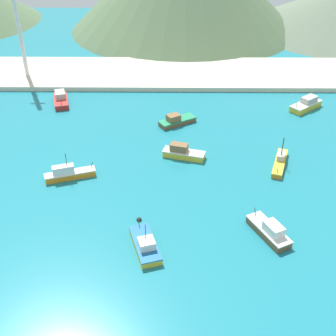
# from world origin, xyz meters

# --- Properties ---
(ground) EXTENTS (260.00, 280.00, 0.50)m
(ground) POSITION_xyz_m (0.00, 30.00, -0.25)
(ground) COLOR teal
(fishing_boat_0) EXTENTS (5.58, 9.07, 5.16)m
(fishing_boat_0) POSITION_xyz_m (-1.51, 27.37, 0.84)
(fishing_boat_0) COLOR gold
(fishing_boat_0) RESTS_ON ground
(fishing_boat_2) EXTENTS (6.33, 8.79, 2.82)m
(fishing_boat_2) POSITION_xyz_m (17.75, 30.52, 1.01)
(fishing_boat_2) COLOR brown
(fishing_boat_2) RESTS_ON ground
(fishing_boat_3) EXTENTS (9.44, 4.76, 5.40)m
(fishing_boat_3) POSITION_xyz_m (-16.74, 46.05, 1.05)
(fishing_boat_3) COLOR orange
(fishing_boat_3) RESTS_ON ground
(fishing_boat_4) EXTENTS (8.76, 8.03, 3.06)m
(fishing_boat_4) POSITION_xyz_m (34.62, 75.88, 1.07)
(fishing_boat_4) COLOR gold
(fishing_boat_4) RESTS_ON ground
(fishing_boat_7) EXTENTS (8.81, 6.96, 2.47)m
(fishing_boat_7) POSITION_xyz_m (3.44, 67.72, 0.85)
(fishing_boat_7) COLOR brown
(fishing_boat_7) RESTS_ON ground
(fishing_boat_13) EXTENTS (5.23, 8.77, 2.72)m
(fishing_boat_13) POSITION_xyz_m (-24.88, 78.28, 1.01)
(fishing_boat_13) COLOR red
(fishing_boat_13) RESTS_ON ground
(fishing_boat_14) EXTENTS (4.94, 9.83, 5.93)m
(fishing_boat_14) POSITION_xyz_m (23.41, 50.82, 0.74)
(fishing_boat_14) COLOR orange
(fishing_boat_14) RESTS_ON ground
(fishing_boat_15) EXTENTS (8.71, 4.74, 2.84)m
(fishing_boat_15) POSITION_xyz_m (4.58, 53.65, 1.05)
(fishing_boat_15) COLOR gold
(fishing_boat_15) RESTS_ON ground
(buoy_0) EXTENTS (0.84, 0.84, 0.84)m
(buoy_0) POSITION_xyz_m (-2.91, 34.04, 0.15)
(buoy_0) COLOR #232328
(buoy_0) RESTS_ON ground
(beach_strip) EXTENTS (247.00, 22.39, 1.20)m
(beach_strip) POSITION_xyz_m (0.00, 96.43, 0.60)
(beach_strip) COLOR beige
(beach_strip) RESTS_ON ground
(radio_tower) EXTENTS (3.47, 2.78, 34.74)m
(radio_tower) POSITION_xyz_m (-37.11, 93.50, 17.72)
(radio_tower) COLOR silver
(radio_tower) RESTS_ON ground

